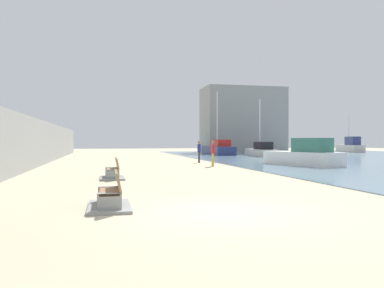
{
  "coord_description": "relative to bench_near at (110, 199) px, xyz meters",
  "views": [
    {
      "loc": [
        -2.83,
        -9.24,
        1.79
      ],
      "look_at": [
        2.76,
        15.12,
        1.57
      ],
      "focal_mm": 36.23,
      "sensor_mm": 36.0,
      "label": 1
    }
  ],
  "objects": [
    {
      "name": "boat_outer",
      "position": [
        16.9,
        29.57,
        0.42
      ],
      "size": [
        2.25,
        5.47,
        6.4
      ],
      "color": "beige",
      "rests_on": "water_bay"
    },
    {
      "name": "boat_far_left",
      "position": [
        37.1,
        42.36,
        0.67
      ],
      "size": [
        3.71,
        8.1,
        6.03
      ],
      "color": "beige",
      "rests_on": "water_bay"
    },
    {
      "name": "bench_far",
      "position": [
        0.25,
        8.01,
        0.0
      ],
      "size": [
        1.11,
        2.1,
        0.98
      ],
      "color": "gray",
      "rests_on": "ground"
    },
    {
      "name": "person_walking",
      "position": [
        7.33,
        19.68,
        0.81
      ],
      "size": [
        0.32,
        0.47,
        1.78
      ],
      "color": "#333338",
      "rests_on": "ground"
    },
    {
      "name": "harbor_building",
      "position": [
        20.38,
        44.76,
        4.62
      ],
      "size": [
        12.0,
        6.0,
        9.71
      ],
      "primitive_type": "cube",
      "color": "gray",
      "rests_on": "ground"
    },
    {
      "name": "ground_plane",
      "position": [
        2.65,
        16.76,
        -0.23
      ],
      "size": [
        120.0,
        120.0,
        0.0
      ],
      "primitive_type": "plane",
      "color": "#C6B793"
    },
    {
      "name": "seawall",
      "position": [
        -4.85,
        16.76,
        1.39
      ],
      "size": [
        0.8,
        64.0,
        3.26
      ],
      "primitive_type": "cube",
      "color": "gray",
      "rests_on": "ground"
    },
    {
      "name": "boat_nearest",
      "position": [
        13.89,
        35.98,
        0.53
      ],
      "size": [
        2.45,
        8.0,
        7.96
      ],
      "color": "navy",
      "rests_on": "water_bay"
    },
    {
      "name": "person_standing",
      "position": [
        7.23,
        15.33,
        0.81
      ],
      "size": [
        0.25,
        0.52,
        1.77
      ],
      "color": "gold",
      "rests_on": "ground"
    },
    {
      "name": "bench_near",
      "position": [
        0.0,
        0.0,
        0.0
      ],
      "size": [
        1.12,
        2.11,
        0.98
      ],
      "color": "gray",
      "rests_on": "ground"
    },
    {
      "name": "boat_far_right",
      "position": [
        13.64,
        14.3,
        0.51
      ],
      "size": [
        3.79,
        6.18,
        1.93
      ],
      "color": "white",
      "rests_on": "water_bay"
    }
  ]
}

